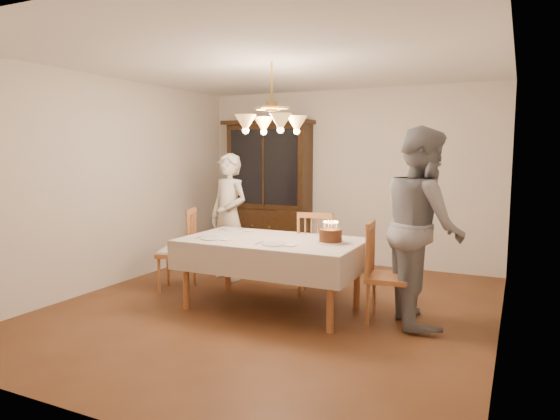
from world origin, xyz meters
The scene contains 14 objects.
ground centered at (0.00, 0.00, 0.00)m, with size 5.00×5.00×0.00m, color #522C17.
room_shell centered at (0.00, 0.00, 1.58)m, with size 5.00×5.00×5.00m.
dining_table centered at (0.00, 0.00, 0.68)m, with size 1.90×1.10×0.76m.
china_hutch centered at (-1.19, 2.25, 1.04)m, with size 1.38×0.54×2.16m.
chair_far_side centered at (0.25, 0.69, 0.44)m, with size 0.52×0.50×1.00m.
chair_left_end centered at (-1.37, 0.16, 0.45)m, with size 0.55×0.57×1.00m.
chair_right_end centered at (1.23, 0.10, 0.44)m, with size 0.46×0.48×1.00m.
elderly_woman centered at (-1.08, 0.88, 0.83)m, with size 0.61×0.40×1.66m, color beige.
adult_in_grey centered at (1.52, 0.26, 0.97)m, with size 0.94×0.73×1.93m, color slate.
birthday_cake centered at (0.64, 0.07, 0.83)m, with size 0.30×0.30×0.22m.
place_setting_near_left centered at (-0.56, -0.28, 0.77)m, with size 0.39×0.24×0.02m.
place_setting_near_right centered at (0.18, -0.27, 0.77)m, with size 0.40×0.25×0.02m.
place_setting_far_left centered at (-0.65, 0.35, 0.77)m, with size 0.39×0.25×0.02m.
chandelier centered at (0.00, 0.00, 1.98)m, with size 0.62×0.62×0.73m.
Camera 1 is at (2.36, -4.68, 1.69)m, focal length 32.00 mm.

